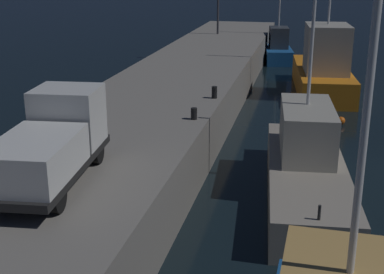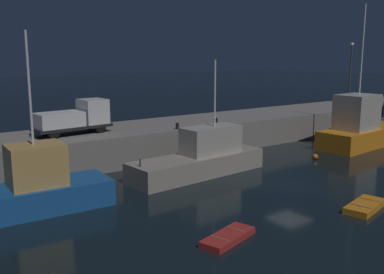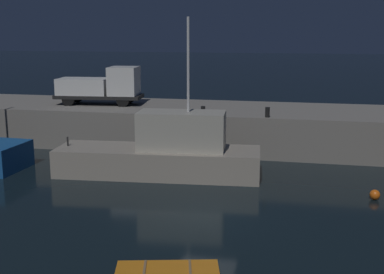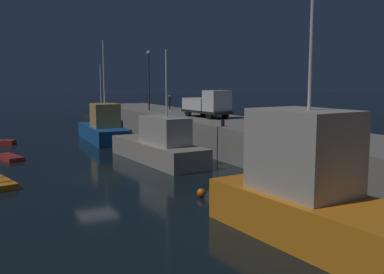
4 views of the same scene
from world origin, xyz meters
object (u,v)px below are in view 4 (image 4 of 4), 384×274
(bollard_central, at_px, (249,127))
(fishing_boat_blue, at_px, (102,119))
(dinghy_orange_near, at_px, (9,158))
(mooring_buoy_near, at_px, (201,193))
(lamp_post_west, at_px, (149,75))
(utility_truck, at_px, (208,104))
(fishing_trawler_red, at_px, (323,199))
(bollard_west, at_px, (223,123))
(dockworker, at_px, (170,101))
(fishing_boat_grey, at_px, (104,129))
(fishing_boat_white, at_px, (159,145))

(bollard_central, bearing_deg, fishing_boat_blue, -176.57)
(fishing_boat_blue, distance_m, dinghy_orange_near, 25.12)
(dinghy_orange_near, xyz_separation_m, mooring_buoy_near, (16.70, 8.39, 0.08))
(lamp_post_west, xyz_separation_m, utility_truck, (12.22, 1.44, -2.91))
(mooring_buoy_near, height_order, utility_truck, utility_truck)
(dinghy_orange_near, height_order, mooring_buoy_near, mooring_buoy_near)
(fishing_trawler_red, xyz_separation_m, bollard_central, (-13.53, 5.64, 1.14))
(lamp_post_west, height_order, bollard_central, lamp_post_west)
(utility_truck, bearing_deg, bollard_west, -20.11)
(dockworker, bearing_deg, lamp_post_west, -64.00)
(utility_truck, bearing_deg, fishing_boat_blue, -166.45)
(fishing_boat_blue, xyz_separation_m, dinghy_orange_near, (21.39, -13.13, -0.88))
(fishing_boat_grey, relative_size, dockworker, 6.16)
(fishing_boat_blue, height_order, utility_truck, fishing_boat_blue)
(fishing_trawler_red, height_order, fishing_boat_white, fishing_trawler_red)
(fishing_boat_white, bearing_deg, dockworker, 154.41)
(fishing_boat_grey, bearing_deg, mooring_buoy_near, -2.67)
(fishing_boat_grey, relative_size, bollard_west, 20.43)
(fishing_boat_grey, distance_m, bollard_west, 15.47)
(dockworker, xyz_separation_m, bollard_central, (25.68, -5.04, -0.67))
(fishing_boat_blue, bearing_deg, dockworker, 45.42)
(fishing_boat_blue, distance_m, mooring_buoy_near, 38.40)
(fishing_boat_grey, bearing_deg, bollard_central, 17.00)
(mooring_buoy_near, bearing_deg, bollard_west, 144.10)
(fishing_boat_blue, xyz_separation_m, fishing_boat_grey, (14.31, -3.63, 0.24))
(fishing_trawler_red, height_order, dockworker, fishing_trawler_red)
(fishing_boat_blue, bearing_deg, utility_truck, 13.55)
(fishing_boat_blue, height_order, mooring_buoy_near, fishing_boat_blue)
(lamp_post_west, relative_size, bollard_central, 11.62)
(bollard_west, bearing_deg, fishing_boat_grey, -157.91)
(dinghy_orange_near, bearing_deg, fishing_boat_blue, 148.45)
(dinghy_orange_near, distance_m, mooring_buoy_near, 18.69)
(dinghy_orange_near, distance_m, utility_truck, 18.53)
(fishing_trawler_red, bearing_deg, bollard_west, 161.56)
(fishing_boat_blue, xyz_separation_m, lamp_post_west, (8.56, 3.57, 5.76))
(fishing_boat_white, bearing_deg, fishing_boat_blue, 174.09)
(mooring_buoy_near, xyz_separation_m, bollard_west, (-9.53, 6.90, 2.62))
(fishing_boat_grey, height_order, bollard_central, fishing_boat_grey)
(fishing_boat_grey, bearing_deg, bollard_west, 22.09)
(fishing_trawler_red, height_order, fishing_boat_blue, fishing_trawler_red)
(fishing_boat_grey, distance_m, lamp_post_west, 10.74)
(fishing_boat_blue, distance_m, lamp_post_west, 10.92)
(fishing_trawler_red, bearing_deg, fishing_boat_blue, 175.42)
(lamp_post_west, distance_m, bollard_west, 20.44)
(fishing_trawler_red, height_order, bollard_west, fishing_trawler_red)
(mooring_buoy_near, distance_m, lamp_post_west, 31.37)
(bollard_west, bearing_deg, dinghy_orange_near, -115.14)
(fishing_boat_blue, relative_size, bollard_west, 18.09)
(utility_truck, distance_m, bollard_central, 12.22)
(fishing_trawler_red, bearing_deg, fishing_boat_white, 177.38)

